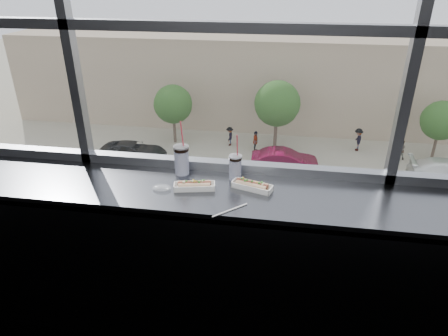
# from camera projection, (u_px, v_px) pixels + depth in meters

# --- Properties ---
(wall_back_lower) EXTENTS (6.00, 0.00, 6.00)m
(wall_back_lower) POSITION_uv_depth(u_px,v_px,m) (230.00, 237.00, 2.89)
(wall_back_lower) COLOR black
(wall_back_lower) RESTS_ON ground
(counter) EXTENTS (6.00, 0.55, 0.06)m
(counter) POSITION_uv_depth(u_px,v_px,m) (224.00, 195.00, 2.41)
(counter) COLOR #5C5E64
(counter) RESTS_ON ground
(counter_fascia) EXTENTS (6.00, 0.04, 1.04)m
(counter_fascia) POSITION_uv_depth(u_px,v_px,m) (217.00, 289.00, 2.42)
(counter_fascia) COLOR #5C5E64
(counter_fascia) RESTS_ON ground
(hotdog_tray_left) EXTENTS (0.26, 0.13, 0.06)m
(hotdog_tray_left) POSITION_uv_depth(u_px,v_px,m) (194.00, 185.00, 2.40)
(hotdog_tray_left) COLOR white
(hotdog_tray_left) RESTS_ON counter
(hotdog_tray_right) EXTENTS (0.26, 0.15, 0.06)m
(hotdog_tray_right) POSITION_uv_depth(u_px,v_px,m) (252.00, 185.00, 2.40)
(hotdog_tray_right) COLOR white
(hotdog_tray_right) RESTS_ON counter
(soda_cup_left) EXTENTS (0.10, 0.10, 0.37)m
(soda_cup_left) POSITION_uv_depth(u_px,v_px,m) (182.00, 158.00, 2.55)
(soda_cup_left) COLOR white
(soda_cup_left) RESTS_ON counter
(soda_cup_right) EXTENTS (0.08, 0.08, 0.31)m
(soda_cup_right) POSITION_uv_depth(u_px,v_px,m) (235.00, 166.00, 2.49)
(soda_cup_right) COLOR white
(soda_cup_right) RESTS_ON counter
(loose_straw) EXTENTS (0.18, 0.17, 0.01)m
(loose_straw) POSITION_uv_depth(u_px,v_px,m) (230.00, 210.00, 2.19)
(loose_straw) COLOR white
(loose_straw) RESTS_ON counter
(wrapper) EXTENTS (0.11, 0.08, 0.03)m
(wrapper) POSITION_uv_depth(u_px,v_px,m) (162.00, 188.00, 2.40)
(wrapper) COLOR silver
(wrapper) RESTS_ON counter
(plaza_ground) EXTENTS (120.00, 120.00, 0.00)m
(plaza_ground) POSITION_uv_depth(u_px,v_px,m) (283.00, 96.00, 46.46)
(plaza_ground) COLOR gray
(plaza_ground) RESTS_ON ground
(street_asphalt) EXTENTS (80.00, 10.00, 0.06)m
(street_asphalt) POSITION_uv_depth(u_px,v_px,m) (274.00, 198.00, 25.71)
(street_asphalt) COLOR black
(street_asphalt) RESTS_ON plaza_ground
(far_sidewalk) EXTENTS (80.00, 6.00, 0.04)m
(far_sidewalk) POSITION_uv_depth(u_px,v_px,m) (278.00, 149.00, 32.77)
(far_sidewalk) COLOR gray
(far_sidewalk) RESTS_ON plaza_ground
(far_building) EXTENTS (50.00, 14.00, 8.00)m
(far_building) POSITION_uv_depth(u_px,v_px,m) (284.00, 72.00, 39.81)
(far_building) COLOR tan
(far_building) RESTS_ON plaza_ground
(car_near_a) EXTENTS (3.56, 6.85, 2.18)m
(car_near_a) POSITION_uv_depth(u_px,v_px,m) (30.00, 197.00, 23.69)
(car_near_a) COLOR gray
(car_near_a) RESTS_ON street_asphalt
(car_near_d) EXTENTS (3.17, 7.05, 2.31)m
(car_near_d) POSITION_uv_depth(u_px,v_px,m) (415.00, 229.00, 20.60)
(car_near_d) COLOR #B1B1B1
(car_near_d) RESTS_ON street_asphalt
(car_far_a) EXTENTS (2.46, 5.68, 1.88)m
(car_far_a) POSITION_uv_depth(u_px,v_px,m) (133.00, 149.00, 30.34)
(car_far_a) COLOR black
(car_far_a) RESTS_ON street_asphalt
(car_far_b) EXTENTS (2.97, 6.49, 2.12)m
(car_far_b) POSITION_uv_depth(u_px,v_px,m) (285.00, 157.00, 28.67)
(car_far_b) COLOR maroon
(car_far_b) RESTS_ON street_asphalt
(car_near_b) EXTENTS (2.47, 5.64, 1.86)m
(car_near_b) POSITION_uv_depth(u_px,v_px,m) (140.00, 209.00, 22.80)
(car_near_b) COLOR black
(car_near_b) RESTS_ON street_asphalt
(car_near_c) EXTENTS (2.73, 5.66, 1.83)m
(car_near_c) POSITION_uv_depth(u_px,v_px,m) (268.00, 220.00, 21.77)
(car_near_c) COLOR maroon
(car_near_c) RESTS_ON street_asphalt
(pedestrian_a) EXTENTS (0.64, 0.85, 1.91)m
(pedestrian_a) POSITION_uv_depth(u_px,v_px,m) (230.00, 134.00, 32.96)
(pedestrian_a) COLOR #66605B
(pedestrian_a) RESTS_ON far_sidewalk
(pedestrian_c) EXTENTS (0.75, 1.00, 2.24)m
(pedestrian_c) POSITION_uv_depth(u_px,v_px,m) (358.00, 137.00, 31.93)
(pedestrian_c) COLOR #66605B
(pedestrian_c) RESTS_ON far_sidewalk
(pedestrian_b) EXTENTS (0.69, 0.92, 2.07)m
(pedestrian_b) POSITION_uv_depth(u_px,v_px,m) (256.00, 140.00, 31.77)
(pedestrian_b) COLOR #66605B
(pedestrian_b) RESTS_ON far_sidewalk
(pedestrian_d) EXTENTS (0.83, 0.62, 1.86)m
(pedestrian_d) POSITION_uv_depth(u_px,v_px,m) (401.00, 148.00, 30.54)
(pedestrian_d) COLOR #66605B
(pedestrian_d) RESTS_ON far_sidewalk
(tree_left) EXTENTS (3.18, 3.18, 4.96)m
(tree_left) POSITION_uv_depth(u_px,v_px,m) (173.00, 104.00, 32.50)
(tree_left) COLOR #47382B
(tree_left) RESTS_ON far_sidewalk
(tree_center) EXTENTS (3.62, 3.62, 5.65)m
(tree_center) POSITION_uv_depth(u_px,v_px,m) (277.00, 104.00, 31.11)
(tree_center) COLOR #47382B
(tree_center) RESTS_ON far_sidewalk
(tree_right) EXTENTS (2.96, 2.96, 4.62)m
(tree_right) POSITION_uv_depth(u_px,v_px,m) (441.00, 121.00, 29.70)
(tree_right) COLOR #47382B
(tree_right) RESTS_ON far_sidewalk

